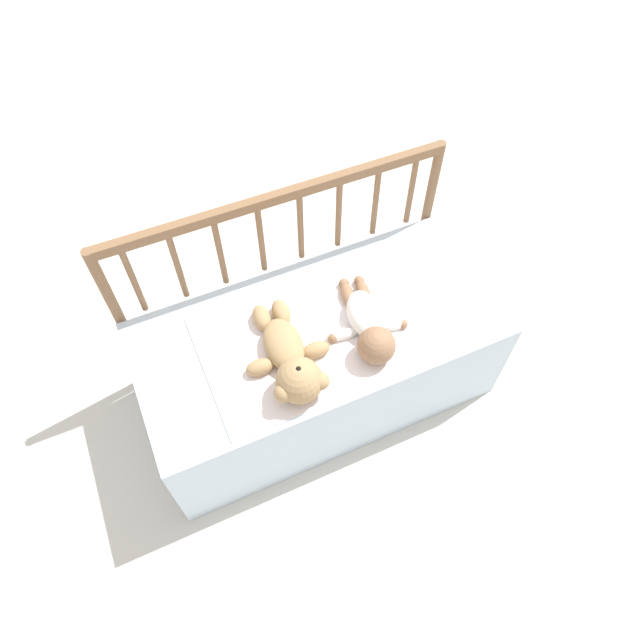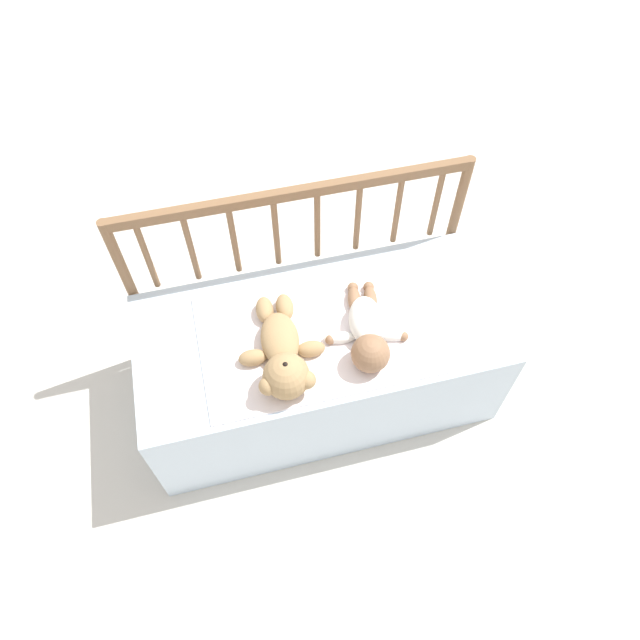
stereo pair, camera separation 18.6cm
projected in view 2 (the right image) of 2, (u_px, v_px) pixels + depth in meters
ground_plane at (319, 387)px, 2.27m from camera, size 12.00×12.00×0.00m
crib_mattress at (319, 360)px, 2.09m from camera, size 1.24×0.59×0.43m
crib_rail at (297, 236)px, 2.00m from camera, size 1.24×0.04×0.76m
blanket at (318, 334)px, 1.90m from camera, size 0.78×0.49×0.01m
teddy_bear at (283, 356)px, 1.79m from camera, size 0.28×0.42×0.15m
baby at (367, 332)px, 1.85m from camera, size 0.29×0.38×0.12m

